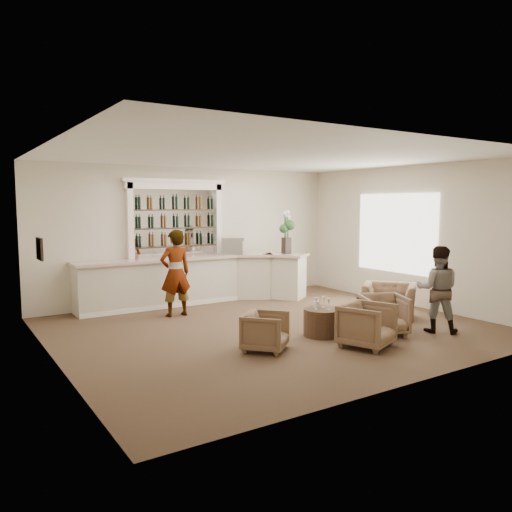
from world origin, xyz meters
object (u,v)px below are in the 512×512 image
(espresso_machine, at_px, (232,246))
(armchair_center, at_px, (367,325))
(armchair_far, at_px, (389,300))
(cocktail_table, at_px, (322,322))
(armchair_right, at_px, (383,315))
(armchair_left, at_px, (265,331))
(guest, at_px, (437,289))
(flower_vase, at_px, (286,230))
(sommelier, at_px, (175,273))
(bar_counter, at_px, (197,280))

(espresso_machine, bearing_deg, armchair_center, -71.77)
(espresso_machine, bearing_deg, armchair_far, -41.58)
(cocktail_table, bearing_deg, armchair_right, -27.35)
(armchair_left, bearing_deg, guest, -53.82)
(armchair_far, xyz_separation_m, flower_vase, (-0.58, 2.93, 1.40))
(espresso_machine, distance_m, flower_vase, 1.45)
(armchair_left, relative_size, espresso_machine, 1.44)
(sommelier, distance_m, guest, 5.30)
(armchair_center, height_order, armchair_far, armchair_center)
(armchair_left, height_order, espresso_machine, espresso_machine)
(armchair_left, distance_m, espresso_machine, 4.61)
(armchair_center, distance_m, flower_vase, 4.76)
(sommelier, height_order, guest, sommelier)
(bar_counter, distance_m, armchair_left, 4.24)
(armchair_left, xyz_separation_m, armchair_far, (3.61, 0.63, 0.04))
(guest, bearing_deg, bar_counter, -13.61)
(cocktail_table, height_order, armchair_center, armchair_center)
(sommelier, height_order, flower_vase, flower_vase)
(armchair_center, height_order, armchair_right, armchair_center)
(bar_counter, height_order, armchair_right, bar_counter)
(guest, height_order, armchair_left, guest)
(guest, bearing_deg, armchair_right, 24.66)
(guest, xyz_separation_m, armchair_far, (0.23, 1.37, -0.46))
(sommelier, distance_m, armchair_left, 3.22)
(sommelier, bearing_deg, guest, 133.83)
(bar_counter, distance_m, cocktail_table, 4.01)
(cocktail_table, distance_m, sommelier, 3.42)
(armchair_right, bearing_deg, flower_vase, 107.20)
(armchair_left, relative_size, flower_vase, 0.64)
(armchair_far, bearing_deg, armchair_center, -95.07)
(bar_counter, height_order, espresso_machine, espresso_machine)
(armchair_center, bearing_deg, flower_vase, 49.77)
(guest, relative_size, armchair_left, 2.33)
(armchair_center, xyz_separation_m, flower_vase, (1.47, 4.31, 1.38))
(armchair_center, height_order, espresso_machine, espresso_machine)
(cocktail_table, height_order, armchair_left, armchair_left)
(sommelier, xyz_separation_m, armchair_right, (2.61, -3.47, -0.56))
(armchair_right, distance_m, flower_vase, 4.16)
(armchair_left, distance_m, armchair_far, 3.66)
(espresso_machine, bearing_deg, armchair_left, -92.41)
(cocktail_table, relative_size, armchair_right, 0.85)
(bar_counter, relative_size, cocktail_table, 8.35)
(armchair_left, xyz_separation_m, armchair_right, (2.41, -0.31, 0.05))
(flower_vase, bearing_deg, espresso_machine, 155.77)
(armchair_left, bearing_deg, armchair_right, -48.81)
(cocktail_table, xyz_separation_m, armchair_center, (0.16, -0.96, 0.12))
(bar_counter, relative_size, flower_vase, 5.23)
(guest, distance_m, armchair_far, 1.47)
(armchair_left, relative_size, armchair_center, 0.86)
(guest, xyz_separation_m, armchair_center, (-1.83, -0.01, -0.44))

